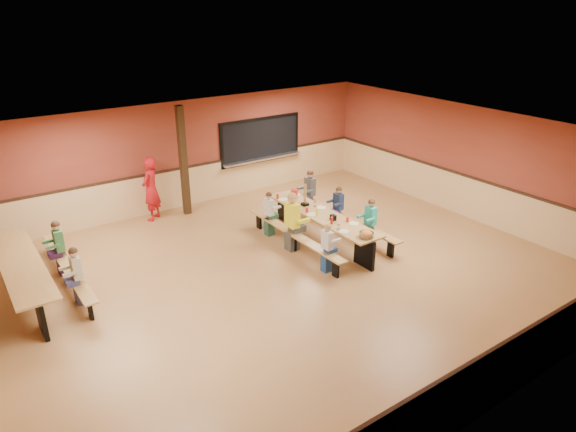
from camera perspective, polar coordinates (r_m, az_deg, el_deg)
ground at (r=11.19m, az=-0.64°, el=-6.59°), size 12.00×12.00×0.00m
room_envelope at (r=10.86m, az=-0.65°, el=-3.42°), size 12.04×10.04×3.02m
kitchen_pass_through at (r=15.83m, az=-3.05°, el=8.21°), size 2.78×0.28×1.38m
structural_post at (r=14.10m, az=-11.55°, el=5.95°), size 0.18×0.18×3.00m
cafeteria_table_main at (r=12.48m, az=3.72°, el=-0.66°), size 1.91×3.70×0.74m
cafeteria_table_second at (r=11.47m, az=-27.36°, el=-5.63°), size 1.91×3.70×0.74m
seated_child_white_left at (r=11.12m, az=4.36°, el=-3.58°), size 0.33×0.27×1.12m
seated_adult_yellow at (r=12.00m, az=0.47°, el=-0.70°), size 0.46×0.38×1.41m
seated_child_grey_left at (r=12.81m, az=-2.11°, el=0.21°), size 0.33×0.27×1.13m
seated_child_teal_right at (r=12.39m, az=9.12°, el=-0.77°), size 0.36×0.29×1.18m
seated_child_navy_right at (r=13.20m, az=5.59°, el=0.85°), size 0.34×0.28×1.14m
seated_child_char_right at (r=14.04m, az=2.44°, el=2.58°), size 0.39×0.32×1.25m
seated_child_green_sec at (r=12.00m, az=-24.01°, el=-3.30°), size 0.38×0.31×1.23m
seated_child_tan_sec at (r=10.75m, az=-22.35°, el=-6.21°), size 0.36×0.29×1.19m
standing_woman at (r=14.12m, az=-14.99°, el=2.93°), size 0.75×0.73×1.73m
punch_pitcher at (r=13.34m, az=0.76°, el=2.49°), size 0.16×0.16×0.22m
chip_bowl at (r=11.26m, az=8.71°, el=-2.02°), size 0.32×0.32×0.15m
napkin_dispenser at (r=12.04m, az=5.03°, el=-0.16°), size 0.10×0.14×0.13m
condiment_mustard at (r=12.30m, az=3.21°, el=0.50°), size 0.06×0.06×0.17m
condiment_ketchup at (r=11.83m, az=4.89°, el=-0.50°), size 0.06×0.06×0.17m
table_paddle at (r=12.84m, az=1.89°, el=1.77°), size 0.16×0.16×0.56m
place_settings at (r=12.37m, az=3.75°, el=0.48°), size 0.65×3.30×0.11m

